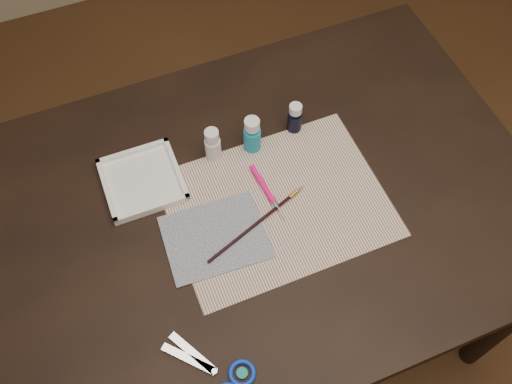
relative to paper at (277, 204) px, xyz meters
name	(u,v)px	position (x,y,z in m)	size (l,w,h in m)	color
ground	(256,314)	(-0.04, 0.02, -0.76)	(3.50, 3.50, 0.02)	#422614
table	(256,269)	(-0.04, 0.02, -0.38)	(1.30, 0.90, 0.75)	black
paper	(277,204)	(0.00, 0.00, 0.00)	(0.48, 0.37, 0.00)	white
canvas	(215,237)	(-0.16, -0.03, 0.00)	(0.22, 0.17, 0.00)	black
paint_bottle_white	(213,144)	(-0.09, 0.18, 0.05)	(0.04, 0.04, 0.09)	silver
paint_bottle_cyan	(252,134)	(0.01, 0.17, 0.05)	(0.04, 0.04, 0.10)	#158DB0
paint_bottle_navy	(295,118)	(0.12, 0.18, 0.04)	(0.03, 0.03, 0.09)	black
paintbrush	(258,222)	(-0.06, -0.03, 0.01)	(0.29, 0.01, 0.01)	black
craft_knife	(268,193)	(-0.01, 0.03, 0.01)	(0.16, 0.01, 0.01)	#FF107D
scissors	(204,370)	(-0.28, -0.29, 0.00)	(0.21, 0.11, 0.01)	silver
palette_tray	(142,180)	(-0.27, 0.17, 0.01)	(0.18, 0.18, 0.02)	white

